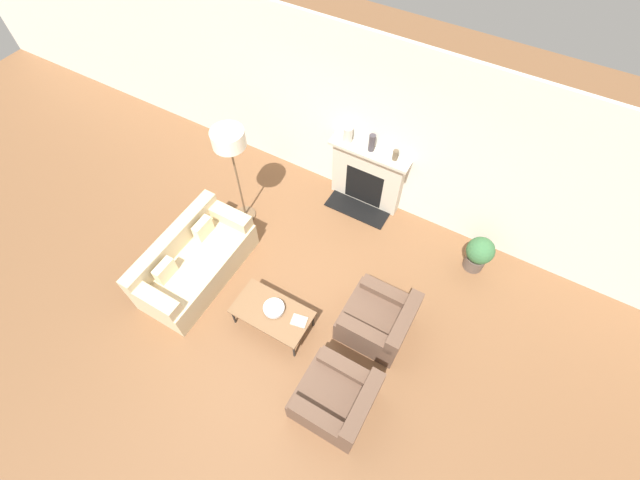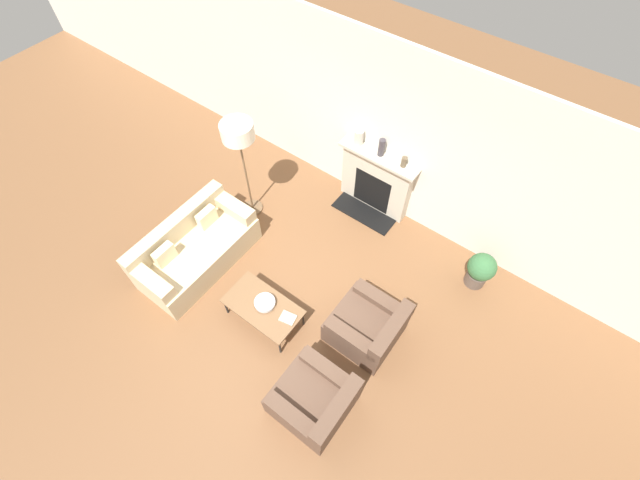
# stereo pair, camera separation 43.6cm
# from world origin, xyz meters

# --- Properties ---
(ground_plane) EXTENTS (18.00, 18.00, 0.00)m
(ground_plane) POSITION_xyz_m (0.00, 0.00, 0.00)
(ground_plane) COLOR brown
(wall_back) EXTENTS (18.00, 0.06, 2.90)m
(wall_back) POSITION_xyz_m (0.00, 2.93, 1.45)
(wall_back) COLOR silver
(wall_back) RESTS_ON ground_plane
(fireplace) EXTENTS (1.31, 0.59, 1.14)m
(fireplace) POSITION_xyz_m (0.08, 2.79, 0.56)
(fireplace) COLOR beige
(fireplace) RESTS_ON ground_plane
(couch) EXTENTS (0.89, 1.86, 0.79)m
(couch) POSITION_xyz_m (-1.48, 0.20, 0.31)
(couch) COLOR #CCB78E
(couch) RESTS_ON ground_plane
(armchair_near) EXTENTS (0.89, 0.86, 0.75)m
(armchair_near) POSITION_xyz_m (1.31, -0.48, 0.29)
(armchair_near) COLOR brown
(armchair_near) RESTS_ON ground_plane
(armchair_far) EXTENTS (0.89, 0.86, 0.75)m
(armchair_far) POSITION_xyz_m (1.31, 0.72, 0.29)
(armchair_far) COLOR brown
(armchair_far) RESTS_ON ground_plane
(coffee_table) EXTENTS (1.08, 0.59, 0.39)m
(coffee_table) POSITION_xyz_m (-0.00, 0.07, 0.36)
(coffee_table) COLOR brown
(coffee_table) RESTS_ON ground_plane
(bowl) EXTENTS (0.29, 0.29, 0.08)m
(bowl) POSITION_xyz_m (0.01, 0.11, 0.44)
(bowl) COLOR silver
(bowl) RESTS_ON coffee_table
(book) EXTENTS (0.23, 0.20, 0.02)m
(book) POSITION_xyz_m (0.39, 0.13, 0.40)
(book) COLOR #B2A893
(book) RESTS_ON coffee_table
(floor_lamp) EXTENTS (0.48, 0.48, 1.82)m
(floor_lamp) POSITION_xyz_m (-1.50, 1.48, 1.58)
(floor_lamp) COLOR brown
(floor_lamp) RESTS_ON ground_plane
(mantel_vase_left) EXTENTS (0.14, 0.14, 0.25)m
(mantel_vase_left) POSITION_xyz_m (-0.32, 2.80, 1.27)
(mantel_vase_left) COLOR beige
(mantel_vase_left) RESTS_ON fireplace
(mantel_vase_center_left) EXTENTS (0.10, 0.10, 0.29)m
(mantel_vase_center_left) POSITION_xyz_m (0.08, 2.80, 1.29)
(mantel_vase_center_left) COLOR #3D383D
(mantel_vase_center_left) RESTS_ON fireplace
(mantel_vase_center_right) EXTENTS (0.09, 0.09, 0.17)m
(mantel_vase_center_right) POSITION_xyz_m (0.48, 2.80, 1.23)
(mantel_vase_center_right) COLOR brown
(mantel_vase_center_right) RESTS_ON fireplace
(potted_plant) EXTENTS (0.41, 0.41, 0.64)m
(potted_plant) POSITION_xyz_m (2.15, 2.42, 0.36)
(potted_plant) COLOR brown
(potted_plant) RESTS_ON ground_plane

